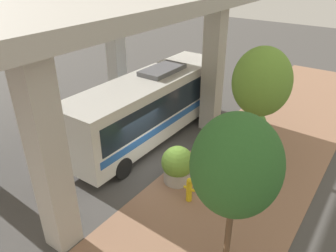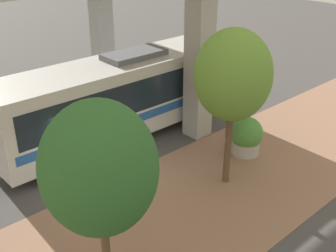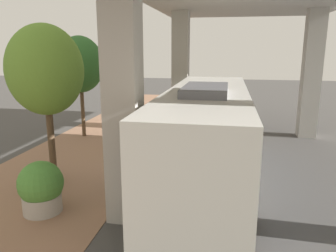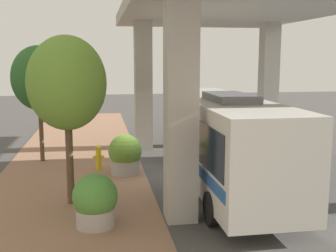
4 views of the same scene
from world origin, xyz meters
name	(u,v)px [view 4 (image 4 of 4)]	position (x,y,z in m)	size (l,w,h in m)	color
ground_plane	(145,174)	(0.00, 0.00, 0.00)	(80.00, 80.00, 0.00)	#474442
sidewalk_strip	(72,177)	(-3.00, 0.00, 0.01)	(6.00, 40.00, 0.02)	#936B51
overpass	(240,19)	(4.00, 0.00, 6.38)	(9.40, 18.37, 7.32)	#ADA89E
bus	(220,136)	(2.54, -2.39, 1.96)	(2.75, 10.51, 3.61)	silver
fire_hydrant	(99,157)	(-1.92, 0.92, 0.56)	(0.49, 0.24, 1.10)	gold
planter_front	(125,155)	(-0.81, 0.11, 0.82)	(1.39, 1.39, 1.69)	#ADA89E
planter_middle	(95,201)	(-2.02, -5.38, 0.76)	(1.30, 1.30, 1.57)	#ADA89E
street_tree_near	(67,84)	(-2.84, -3.25, 4.00)	(2.53, 2.53, 5.54)	brown
street_tree_far	(39,78)	(-4.53, 2.98, 3.89)	(2.47, 2.47, 5.39)	brown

